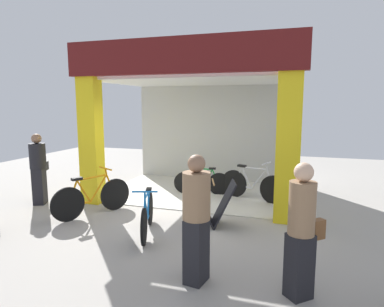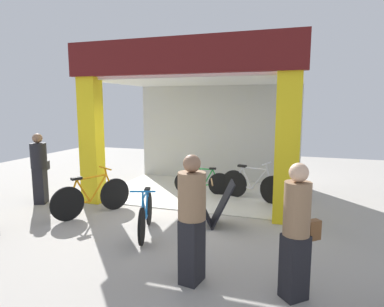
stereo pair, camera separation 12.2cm
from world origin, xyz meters
TOP-DOWN VIEW (x-y plane):
  - ground_plane at (0.00, 0.00)m, footprint 17.66×17.66m
  - shop_facade at (0.00, 1.57)m, footprint 5.03×3.49m
  - bicycle_inside_0 at (1.38, 1.28)m, footprint 1.65×0.64m
  - bicycle_inside_1 at (0.06, 1.45)m, footprint 1.45×0.40m
  - bicycle_parked_0 at (-1.66, -0.82)m, footprint 0.87×1.58m
  - bicycle_parked_1 at (-0.14, -1.39)m, footprint 0.57×1.50m
  - sandwich_board_sign at (0.87, -0.63)m, footprint 0.96×0.77m
  - pedestrian_0 at (-3.30, -0.46)m, footprint 0.49×0.70m
  - pedestrian_2 at (1.17, -2.70)m, footprint 0.41×0.41m
  - pedestrian_3 at (2.44, -2.66)m, footprint 0.51×0.49m

SIDE VIEW (x-z plane):
  - ground_plane at x=0.00m, z-range 0.00..0.00m
  - bicycle_inside_1 at x=0.06m, z-range -0.08..0.72m
  - bicycle_parked_1 at x=-0.14m, z-range -0.09..0.78m
  - bicycle_inside_0 at x=1.38m, z-range -0.10..0.85m
  - bicycle_parked_0 at x=-1.66m, z-range -0.10..0.87m
  - sandwich_board_sign at x=0.87m, z-range 0.00..0.87m
  - pedestrian_3 at x=2.44m, z-range 0.02..1.66m
  - pedestrian_0 at x=-3.30m, z-range 0.03..1.67m
  - pedestrian_2 at x=1.17m, z-range 0.03..1.72m
  - shop_facade at x=0.00m, z-range 0.11..3.74m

